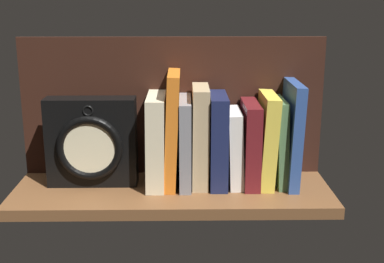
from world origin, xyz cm
name	(u,v)px	position (x,y,z in cm)	size (l,w,h in cm)	color
ground_plane	(172,193)	(0.00, 0.00, -1.25)	(71.63, 23.80, 2.50)	brown
back_panel	(173,106)	(0.00, 11.30, 16.50)	(71.63, 1.20, 33.01)	black
book_cream_twain	(156,140)	(-3.60, 3.20, 10.38)	(4.06, 14.89, 20.77)	beige
book_orange_pandolfini	(172,129)	(0.06, 3.20, 12.96)	(2.65, 14.37, 25.92)	orange
book_gray_chess	(185,142)	(2.98, 3.20, 9.99)	(2.61, 14.92, 19.98)	gray
book_tan_shortstories	(200,136)	(6.40, 3.20, 11.35)	(3.62, 12.46, 22.70)	tan
book_navy_bierce	(218,140)	(10.45, 3.20, 10.43)	(3.89, 13.83, 20.87)	#192147
book_white_catcher	(234,147)	(14.24, 3.20, 8.65)	(3.08, 12.28, 17.29)	silver
book_maroon_dawkins	(250,144)	(17.84, 3.20, 9.53)	(3.52, 14.05, 19.07)	maroon
book_yellow_seinlanguage	(266,140)	(21.50, 3.20, 10.47)	(3.21, 13.70, 20.94)	gold
book_green_romantic	(279,142)	(24.53, 3.20, 9.91)	(2.27, 12.19, 19.83)	#476B44
book_blue_modern	(291,134)	(27.18, 3.20, 11.82)	(2.41, 14.99, 23.63)	#2D4C8E
framed_clock	(91,143)	(-18.25, 2.79, 10.04)	(20.26, 6.99, 20.26)	black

